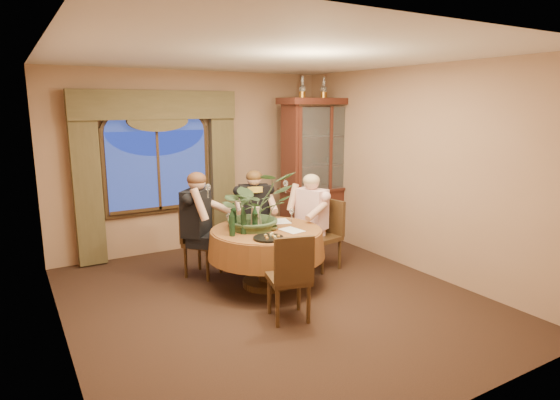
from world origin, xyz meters
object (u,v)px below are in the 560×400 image
oil_lamp_center (324,87)px  chair_right (323,236)px  wine_bottle_3 (232,222)px  chair_back_right (257,229)px  person_scarf (254,216)px  wine_bottle_1 (255,219)px  chair_front_left (289,276)px  dining_table (267,257)px  oil_lamp_right (344,88)px  wine_bottle_2 (244,221)px  wine_bottle_0 (234,216)px  person_back (197,227)px  oil_lamp_left (302,87)px  centerpiece_plant (255,180)px  olive_bowl (271,228)px  person_pink (312,221)px  chair_back (203,241)px  china_cabinet (322,171)px  stoneware_vase (256,218)px

oil_lamp_center → chair_right: (-0.83, -1.18, -2.08)m
wine_bottle_3 → chair_back_right: bearing=49.4°
person_scarf → wine_bottle_1: (-0.52, -1.02, 0.23)m
chair_back_right → wine_bottle_1: wine_bottle_1 is taller
chair_front_left → wine_bottle_3: bearing=120.8°
dining_table → oil_lamp_right: (2.24, 1.34, 2.18)m
oil_lamp_right → wine_bottle_2: bearing=-151.5°
person_scarf → wine_bottle_0: person_scarf is taller
chair_back_right → wine_bottle_3: 1.40m
person_back → wine_bottle_3: person_back is taller
wine_bottle_1 → wine_bottle_2: same height
oil_lamp_right → wine_bottle_2: size_ratio=1.03×
oil_lamp_left → wine_bottle_3: bearing=-143.5°
oil_lamp_right → chair_back_right: (-1.87, -0.40, -2.08)m
oil_lamp_left → dining_table: bearing=-136.3°
centerpiece_plant → oil_lamp_right: bearing=27.4°
wine_bottle_0 → wine_bottle_2: bearing=-91.2°
oil_lamp_center → olive_bowl: oil_lamp_center is taller
oil_lamp_right → wine_bottle_1: bearing=-149.8°
chair_right → oil_lamp_right: bearing=-55.4°
chair_right → person_scarf: (-0.67, 0.79, 0.20)m
wine_bottle_0 → person_pink: bearing=3.0°
person_scarf → oil_lamp_center: bearing=-146.4°
oil_lamp_right → chair_right: 2.70m
chair_back → person_scarf: bearing=155.6°
china_cabinet → olive_bowl: china_cabinet is taller
person_scarf → centerpiece_plant: 1.14m
chair_right → stoneware_vase: (-1.08, -0.05, 0.41)m
chair_front_left → person_pink: 1.70m
oil_lamp_left → stoneware_vase: 2.56m
chair_back → person_back: 0.30m
chair_right → wine_bottle_3: (-1.49, -0.23, 0.44)m
oil_lamp_right → person_scarf: (-1.91, -0.40, -1.88)m
person_pink → person_back: 1.61m
centerpiece_plant → olive_bowl: centerpiece_plant is taller
chair_back → person_back: size_ratio=0.66×
olive_bowl → dining_table: bearing=109.7°
oil_lamp_left → china_cabinet: bearing=0.0°
chair_right → wine_bottle_1: (-1.19, -0.23, 0.44)m
wine_bottle_0 → person_scarf: bearing=47.3°
person_scarf → oil_lamp_left: bearing=-141.1°
centerpiece_plant → wine_bottle_0: centerpiece_plant is taller
chair_front_left → wine_bottle_3: (-0.25, 0.88, 0.44)m
oil_lamp_right → dining_table: bearing=-149.0°
dining_table → olive_bowl: olive_bowl is taller
wine_bottle_3 → chair_front_left: bearing=-74.3°
person_scarf → wine_bottle_3: person_scarf is taller
oil_lamp_right → person_pink: bearing=-142.0°
wine_bottle_3 → oil_lamp_left: bearing=36.5°
dining_table → centerpiece_plant: 1.00m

